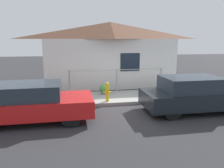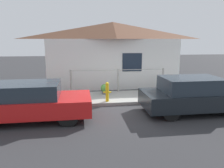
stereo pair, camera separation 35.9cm
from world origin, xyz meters
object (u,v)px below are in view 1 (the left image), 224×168
(fire_hydrant, at_px, (107,91))
(car_right, at_px, (193,94))
(potted_plant_near_hydrant, at_px, (104,89))
(car_left, at_px, (31,102))
(potted_plant_by_fence, at_px, (43,89))

(fire_hydrant, bearing_deg, car_right, -25.35)
(car_right, distance_m, potted_plant_near_hydrant, 4.21)
(fire_hydrant, bearing_deg, potted_plant_near_hydrant, 88.47)
(car_left, relative_size, potted_plant_by_fence, 6.44)
(fire_hydrant, height_order, potted_plant_near_hydrant, fire_hydrant)
(car_left, bearing_deg, potted_plant_near_hydrant, 43.52)
(car_left, height_order, potted_plant_near_hydrant, car_left)
(car_right, xyz_separation_m, potted_plant_by_fence, (-6.03, 2.86, -0.19))
(potted_plant_by_fence, bearing_deg, potted_plant_near_hydrant, -1.04)
(potted_plant_near_hydrant, xyz_separation_m, potted_plant_by_fence, (-2.90, 0.05, 0.09))
(car_right, bearing_deg, fire_hydrant, 154.87)
(car_left, distance_m, fire_hydrant, 3.24)
(car_right, distance_m, potted_plant_by_fence, 6.68)
(car_right, bearing_deg, potted_plant_near_hydrant, 138.29)
(car_right, bearing_deg, car_left, -179.78)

